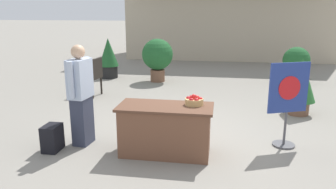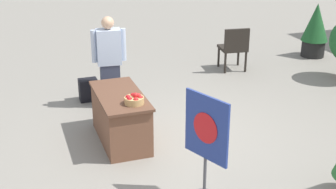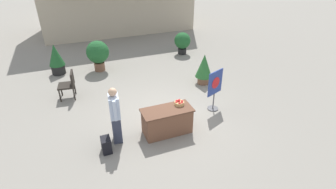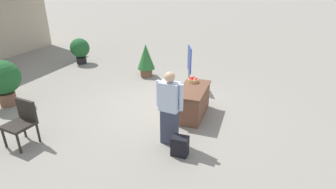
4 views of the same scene
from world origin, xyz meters
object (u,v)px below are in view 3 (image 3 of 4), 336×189
at_px(person_visitor, 115,115).
at_px(poster_board, 215,88).
at_px(backpack, 106,145).
at_px(potted_plant_near_left, 182,41).
at_px(potted_plant_near_right, 56,59).
at_px(potted_plant_far_right, 204,68).
at_px(apple_basket, 179,103).
at_px(display_table, 167,121).
at_px(patio_chair, 69,83).
at_px(potted_plant_far_left, 98,53).

relative_size(person_visitor, poster_board, 1.19).
distance_m(backpack, potted_plant_near_left, 7.65).
bearing_deg(potted_plant_near_right, potted_plant_far_right, -30.21).
relative_size(apple_basket, backpack, 0.67).
distance_m(poster_board, potted_plant_near_left, 5.26).
bearing_deg(display_table, patio_chair, 127.96).
height_order(person_visitor, potted_plant_near_left, person_visitor).
height_order(person_visitor, potted_plant_far_left, person_visitor).
height_order(display_table, person_visitor, person_visitor).
distance_m(display_table, backpack, 1.81).
xyz_separation_m(backpack, patio_chair, (-0.67, 3.34, 0.35)).
bearing_deg(display_table, potted_plant_near_right, 117.14).
bearing_deg(potted_plant_far_left, potted_plant_near_left, 7.36).
relative_size(apple_basket, patio_chair, 0.29).
distance_m(potted_plant_near_left, potted_plant_far_left, 4.23).
height_order(poster_board, patio_chair, poster_board).
distance_m(poster_board, potted_plant_far_right, 1.90).
bearing_deg(backpack, potted_plant_near_left, 50.56).
bearing_deg(apple_basket, display_table, -164.96).
bearing_deg(poster_board, patio_chair, -142.84).
xyz_separation_m(person_visitor, patio_chair, (-1.04, 2.99, -0.28)).
bearing_deg(potted_plant_far_left, apple_basket, -72.97).
bearing_deg(backpack, person_visitor, 43.37).
relative_size(person_visitor, patio_chair, 1.68).
relative_size(apple_basket, potted_plant_far_left, 0.21).
xyz_separation_m(person_visitor, potted_plant_near_left, (4.48, 5.55, -0.20)).
bearing_deg(poster_board, backpack, -100.25).
relative_size(display_table, potted_plant_near_right, 1.11).
distance_m(potted_plant_near_left, potted_plant_far_right, 3.37).
bearing_deg(potted_plant_near_left, potted_plant_near_right, -177.64).
relative_size(poster_board, potted_plant_far_right, 1.15).
height_order(poster_board, potted_plant_far_right, poster_board).
relative_size(backpack, potted_plant_near_left, 0.39).
bearing_deg(potted_plant_far_right, poster_board, -108.34).
height_order(apple_basket, potted_plant_near_left, potted_plant_near_left).
xyz_separation_m(backpack, potted_plant_near_left, (4.85, 5.90, 0.43)).
height_order(apple_basket, potted_plant_near_right, potted_plant_near_right).
relative_size(poster_board, potted_plant_far_left, 1.05).
xyz_separation_m(potted_plant_near_left, potted_plant_far_right, (-0.59, -3.32, 0.03)).
height_order(apple_basket, potted_plant_far_left, potted_plant_far_left).
bearing_deg(person_visitor, potted_plant_near_right, 111.12).
height_order(display_table, potted_plant_near_left, potted_plant_near_left).
relative_size(potted_plant_near_right, potted_plant_far_right, 1.07).
distance_m(patio_chair, potted_plant_near_left, 6.09).
relative_size(patio_chair, potted_plant_near_right, 0.76).
distance_m(patio_chair, potted_plant_far_left, 2.43).
height_order(patio_chair, potted_plant_far_right, potted_plant_far_right).
xyz_separation_m(apple_basket, poster_board, (1.45, 0.48, -0.05)).
bearing_deg(apple_basket, backpack, -172.22).
bearing_deg(potted_plant_near_left, potted_plant_far_left, -172.64).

